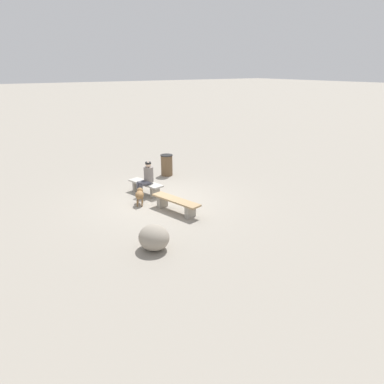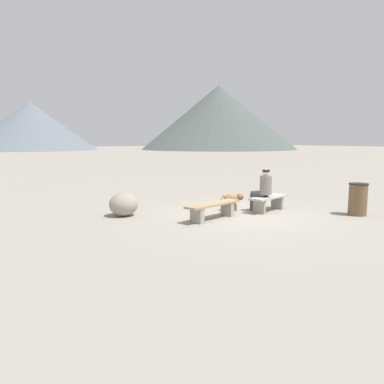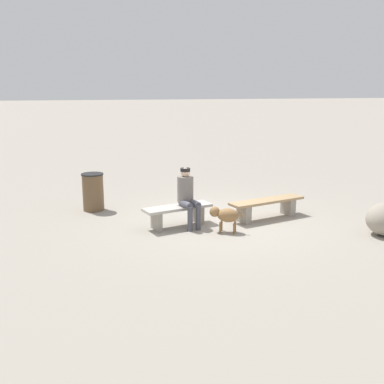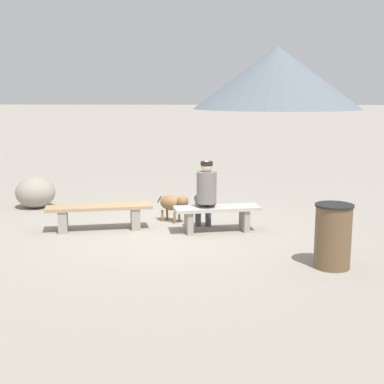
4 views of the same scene
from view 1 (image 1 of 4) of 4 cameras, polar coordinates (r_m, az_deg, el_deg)
ground at (r=12.59m, az=-5.04°, el=-1.60°), size 210.00×210.00×0.06m
bench_left at (r=11.51m, az=-2.66°, el=-1.84°), size 1.94×0.85×0.45m
bench_right at (r=13.25m, az=-7.53°, el=1.04°), size 1.59×0.81×0.46m
seated_person at (r=12.93m, az=-7.37°, el=2.51°), size 0.42×0.67×1.28m
dog at (r=12.24m, az=-8.53°, el=-0.37°), size 0.65×0.48×0.54m
trash_bin at (r=15.46m, az=-4.14°, el=4.40°), size 0.54×0.54×0.92m
boulder at (r=9.25m, az=-6.22°, el=-7.38°), size 1.00×0.95×0.67m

